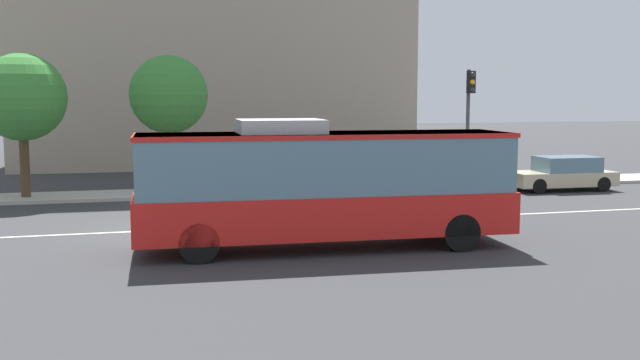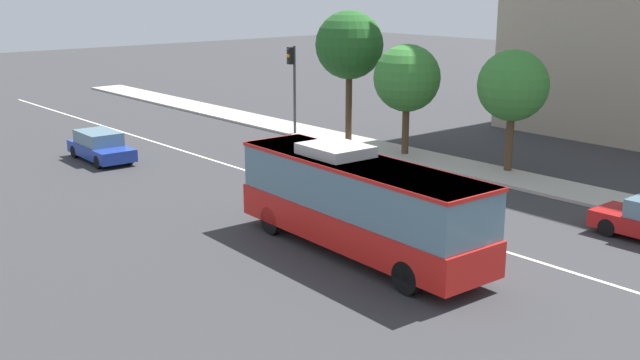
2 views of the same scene
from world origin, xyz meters
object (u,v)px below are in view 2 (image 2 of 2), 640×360
(traffic_light_mid_block, at_px, (292,75))
(street_tree_kerbside_left, at_px, (407,78))
(sedan_blue, at_px, (100,146))
(transit_bus, at_px, (358,200))
(street_tree_kerbside_centre, at_px, (349,46))
(street_tree_kerbside_right, at_px, (513,86))

(traffic_light_mid_block, height_order, street_tree_kerbside_left, street_tree_kerbside_left)
(sedan_blue, relative_size, street_tree_kerbside_left, 0.80)
(traffic_light_mid_block, bearing_deg, transit_bus, 58.21)
(transit_bus, distance_m, street_tree_kerbside_centre, 18.31)
(street_tree_kerbside_left, distance_m, street_tree_kerbside_centre, 4.67)
(street_tree_kerbside_left, distance_m, street_tree_kerbside_right, 5.71)
(traffic_light_mid_block, height_order, street_tree_kerbside_right, street_tree_kerbside_right)
(transit_bus, height_order, street_tree_kerbside_left, street_tree_kerbside_left)
(transit_bus, bearing_deg, street_tree_kerbside_left, 129.68)
(street_tree_kerbside_centre, relative_size, street_tree_kerbside_right, 1.26)
(transit_bus, height_order, traffic_light_mid_block, traffic_light_mid_block)
(traffic_light_mid_block, height_order, street_tree_kerbside_centre, street_tree_kerbside_centre)
(traffic_light_mid_block, distance_m, street_tree_kerbside_left, 8.00)
(transit_bus, xyz_separation_m, traffic_light_mid_block, (-16.81, 10.82, 1.75))
(transit_bus, height_order, street_tree_kerbside_centre, street_tree_kerbside_centre)
(street_tree_kerbside_left, bearing_deg, transit_bus, -53.13)
(transit_bus, distance_m, sedan_blue, 18.24)
(street_tree_kerbside_left, bearing_deg, street_tree_kerbside_right, 10.05)
(transit_bus, relative_size, sedan_blue, 2.21)
(street_tree_kerbside_right, bearing_deg, sedan_blue, -138.34)
(sedan_blue, distance_m, street_tree_kerbside_left, 15.77)
(street_tree_kerbside_left, relative_size, street_tree_kerbside_centre, 0.79)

